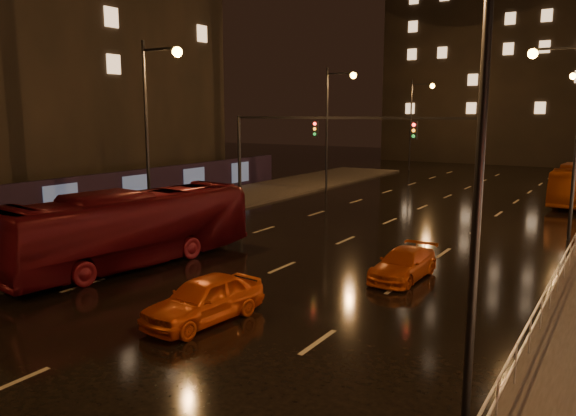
{
  "coord_description": "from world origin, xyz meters",
  "views": [
    {
      "loc": [
        12.14,
        -9.1,
        6.34
      ],
      "look_at": [
        0.15,
        10.23,
        2.5
      ],
      "focal_mm": 35.0,
      "sensor_mm": 36.0,
      "label": 1
    }
  ],
  "objects_px": {
    "taxi_far": "(403,264)",
    "pedestrian_c": "(158,207)",
    "bus_red": "(131,228)",
    "taxi_near": "(204,299)",
    "pedestrian_b": "(75,220)"
  },
  "relations": [
    {
      "from": "taxi_far",
      "to": "pedestrian_b",
      "type": "relative_size",
      "value": 2.4
    },
    {
      "from": "pedestrian_b",
      "to": "pedestrian_c",
      "type": "relative_size",
      "value": 0.97
    },
    {
      "from": "bus_red",
      "to": "pedestrian_b",
      "type": "xyz_separation_m",
      "value": [
        -6.36,
        2.08,
        -0.61
      ]
    },
    {
      "from": "taxi_near",
      "to": "pedestrian_c",
      "type": "height_order",
      "value": "pedestrian_c"
    },
    {
      "from": "taxi_near",
      "to": "pedestrian_b",
      "type": "height_order",
      "value": "pedestrian_b"
    },
    {
      "from": "taxi_near",
      "to": "taxi_far",
      "type": "distance_m",
      "value": 8.39
    },
    {
      "from": "taxi_near",
      "to": "pedestrian_c",
      "type": "xyz_separation_m",
      "value": [
        -12.25,
        10.43,
        0.3
      ]
    },
    {
      "from": "bus_red",
      "to": "pedestrian_c",
      "type": "distance_m",
      "value": 8.8
    },
    {
      "from": "bus_red",
      "to": "taxi_far",
      "type": "relative_size",
      "value": 2.87
    },
    {
      "from": "taxi_far",
      "to": "pedestrian_c",
      "type": "relative_size",
      "value": 2.31
    },
    {
      "from": "taxi_far",
      "to": "pedestrian_c",
      "type": "distance_m",
      "value": 16.11
    },
    {
      "from": "pedestrian_c",
      "to": "taxi_far",
      "type": "bearing_deg",
      "value": -98.79
    },
    {
      "from": "bus_red",
      "to": "taxi_near",
      "type": "distance_m",
      "value": 7.77
    },
    {
      "from": "bus_red",
      "to": "taxi_far",
      "type": "distance_m",
      "value": 11.31
    },
    {
      "from": "bus_red",
      "to": "pedestrian_c",
      "type": "bearing_deg",
      "value": 134.59
    }
  ]
}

